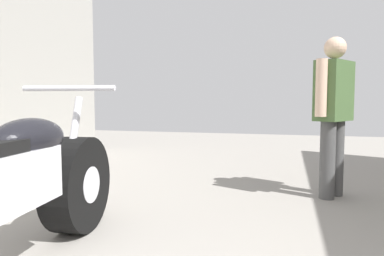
% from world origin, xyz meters
% --- Properties ---
extents(ground_plane, '(15.23, 15.23, 0.00)m').
position_xyz_m(ground_plane, '(0.00, 3.03, 0.00)').
color(ground_plane, gray).
extents(mechanic_in_blue, '(0.42, 0.59, 1.59)m').
position_xyz_m(mechanic_in_blue, '(0.95, 3.93, 0.90)').
color(mechanic_in_blue, '#4C4C4C').
rests_on(mechanic_in_blue, ground_plane).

